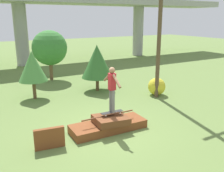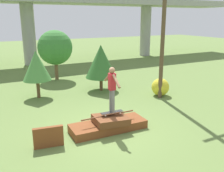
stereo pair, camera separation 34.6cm
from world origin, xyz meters
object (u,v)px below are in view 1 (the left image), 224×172
(bush_yellow_flowering, at_px, (157,87))
(skater, at_px, (112,86))
(tree_behind_left, at_px, (32,66))
(skateboard, at_px, (112,112))
(utility_pole, at_px, (160,19))
(tree_behind_right, at_px, (97,61))
(tree_mid_back, at_px, (50,48))

(bush_yellow_flowering, bearing_deg, skater, -149.06)
(skater, distance_m, tree_behind_left, 5.38)
(tree_behind_left, bearing_deg, skateboard, -73.08)
(utility_pole, xyz_separation_m, bush_yellow_flowering, (0.24, 0.28, -3.45))
(skater, relative_size, tree_behind_right, 0.64)
(tree_behind_right, bearing_deg, tree_behind_left, 174.85)
(tree_behind_right, distance_m, bush_yellow_flowering, 3.51)
(tree_behind_left, bearing_deg, utility_pole, -27.87)
(utility_pole, height_order, tree_behind_right, utility_pole)
(tree_behind_left, relative_size, tree_behind_right, 0.94)
(tree_behind_left, bearing_deg, skater, -73.08)
(skateboard, relative_size, utility_pole, 0.11)
(tree_behind_right, xyz_separation_m, bush_yellow_flowering, (2.34, -2.33, -1.20))
(skateboard, height_order, skater, skater)
(skater, xyz_separation_m, utility_pole, (3.95, 2.23, 2.27))
(skateboard, bearing_deg, tree_mid_back, 87.64)
(utility_pole, relative_size, tree_behind_right, 2.95)
(tree_behind_left, bearing_deg, tree_behind_right, -5.15)
(skateboard, distance_m, bush_yellow_flowering, 4.89)
(skater, xyz_separation_m, tree_mid_back, (0.36, 8.62, 0.46))
(utility_pole, bearing_deg, skateboard, -150.57)
(tree_behind_right, bearing_deg, skater, -110.94)
(skateboard, xyz_separation_m, tree_mid_back, (0.36, 8.62, 1.43))
(skateboard, height_order, tree_behind_right, tree_behind_right)
(skater, bearing_deg, utility_pole, 29.43)
(tree_behind_left, bearing_deg, bush_yellow_flowering, -24.58)
(utility_pole, bearing_deg, tree_behind_left, 152.13)
(skater, height_order, utility_pole, utility_pole)
(bush_yellow_flowering, bearing_deg, tree_mid_back, 122.14)
(skateboard, height_order, utility_pole, utility_pole)
(utility_pole, relative_size, tree_behind_left, 3.13)
(tree_behind_left, height_order, bush_yellow_flowering, tree_behind_left)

